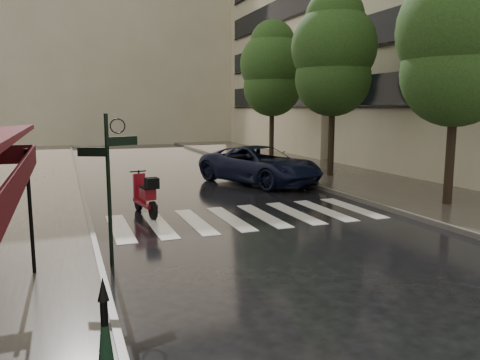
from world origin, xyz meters
TOP-DOWN VIEW (x-y plane):
  - ground at (0.00, 0.00)m, footprint 120.00×120.00m
  - sidewalk_far at (10.25, 12.00)m, footprint 5.50×60.00m
  - curb_near at (-1.45, 12.00)m, footprint 0.12×60.00m
  - curb_far at (7.45, 12.00)m, footprint 0.12×60.00m
  - crosswalk at (2.98, 6.00)m, footprint 7.85×3.20m
  - signpost at (-1.19, 3.00)m, footprint 1.17×0.29m
  - haussmann_far at (16.50, 26.00)m, footprint 8.00×16.00m
  - backdrop_building at (3.00, 38.00)m, footprint 22.00×6.00m
  - tree_near at (9.60, 5.00)m, footprint 3.80×3.80m
  - tree_mid at (9.50, 12.00)m, footprint 3.80×3.80m
  - tree_far at (9.70, 19.00)m, footprint 3.80×3.80m
  - scooter at (0.23, 7.32)m, footprint 0.66×1.93m
  - parked_car at (5.82, 11.68)m, footprint 4.58×6.32m

SIDE VIEW (x-z plane):
  - ground at x=0.00m, z-range 0.00..0.00m
  - crosswalk at x=2.98m, z-range 0.00..0.01m
  - sidewalk_far at x=10.25m, z-range 0.00..0.12m
  - curb_near at x=-1.45m, z-range -0.01..0.15m
  - curb_far at x=7.45m, z-range -0.01..0.15m
  - scooter at x=0.23m, z-range -0.05..1.23m
  - parked_car at x=5.82m, z-range 0.00..1.60m
  - signpost at x=-1.19m, z-range 0.28..3.38m
  - tree_near at x=9.60m, z-range 1.33..9.31m
  - tree_far at x=9.70m, z-range 1.37..9.54m
  - tree_mid at x=9.50m, z-range 1.42..9.76m
  - haussmann_far at x=16.50m, z-range 0.00..18.50m
  - backdrop_building at x=3.00m, z-range 0.00..20.00m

